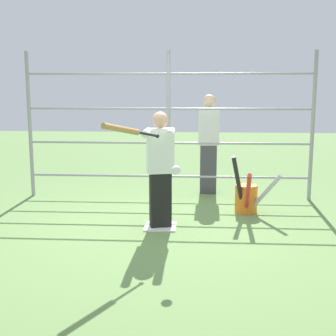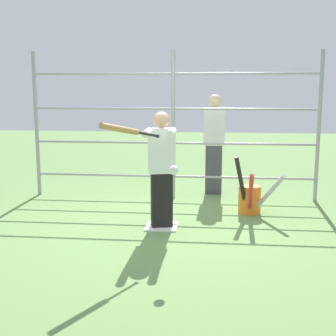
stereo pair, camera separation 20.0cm
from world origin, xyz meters
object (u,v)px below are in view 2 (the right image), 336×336
Objects in this scene: batter at (161,166)px; bat_bucket at (250,198)px; baseball_bat_swinging at (125,130)px; bystander_behind_fence at (214,143)px; softball_in_flight at (174,170)px.

bat_bucket is (-1.17, -0.77, -0.57)m from batter.
baseball_bat_swinging is 2.44m from bat_bucket.
bystander_behind_fence is at bearing -66.52° from bat_bucket.
baseball_bat_swinging is at bearing -21.53° from softball_in_flight.
batter is at bearing -109.32° from baseball_bat_swinging.
bystander_behind_fence reaches higher than baseball_bat_swinging.
softball_in_flight is 3.06m from bystander_behind_fence.
baseball_bat_swinging reaches higher than bat_bucket.
baseball_bat_swinging is at bearing 47.76° from bat_bucket.
bystander_behind_fence is at bearing -107.98° from batter.
bystander_behind_fence reaches higher than softball_in_flight.
bystander_behind_fence is (-0.39, -3.04, -0.09)m from softball_in_flight.
batter is 0.90× the size of bystander_behind_fence.
batter is 1.04m from baseball_bat_swinging.
softball_in_flight is 0.11× the size of bat_bucket.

